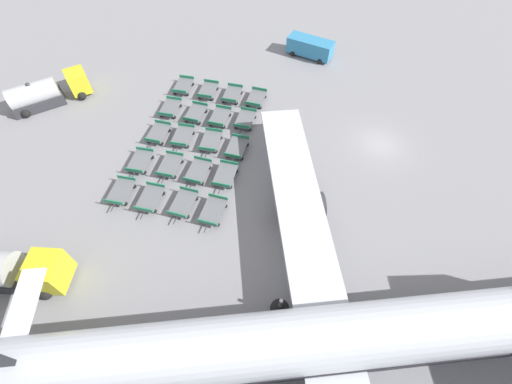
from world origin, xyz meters
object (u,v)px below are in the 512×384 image
(baggage_dolly_row_mid_a_col_a, at_px, (208,91))
(baggage_dolly_row_mid_b_col_a, at_px, (232,95))
(baggage_dolly_row_mid_a_col_b, at_px, (196,113))
(baggage_dolly_row_mid_b_col_e, at_px, (183,203))
(baggage_dolly_row_near_col_a, at_px, (183,86))
(baggage_dolly_row_mid_a_col_e, at_px, (150,198))
(baggage_dolly_row_near_col_e, at_px, (121,192))
(baggage_dolly_row_far_col_d, at_px, (225,175))
(airplane, at_px, (346,337))
(baggage_dolly_row_mid_b_col_b, at_px, (220,117))
(baggage_dolly_row_mid_b_col_c, at_px, (211,141))
(baggage_dolly_row_far_col_b, at_px, (245,120))
(baggage_dolly_row_mid_b_col_d, at_px, (198,171))
(baggage_dolly_row_far_col_c, at_px, (237,148))
(baggage_dolly_row_near_col_d, at_px, (140,161))
(service_van, at_px, (310,47))
(baggage_dolly_row_far_col_e, at_px, (213,211))
(fuel_tanker_secondary, at_px, (46,93))
(baggage_dolly_row_mid_a_col_d, at_px, (170,166))
(baggage_dolly_row_near_col_c, at_px, (158,133))
(baggage_dolly_row_near_col_b, at_px, (170,108))
(baggage_dolly_row_mid_a_col_c, at_px, (183,136))
(baggage_dolly_row_far_col_a, at_px, (256,99))

(baggage_dolly_row_mid_a_col_a, relative_size, baggage_dolly_row_mid_b_col_a, 1.00)
(baggage_dolly_row_mid_a_col_b, xyz_separation_m, baggage_dolly_row_mid_b_col_e, (11.15, 0.59, 0.00))
(baggage_dolly_row_near_col_a, distance_m, baggage_dolly_row_mid_a_col_e, 15.19)
(baggage_dolly_row_near_col_e, distance_m, baggage_dolly_row_far_col_d, 8.92)
(airplane, height_order, baggage_dolly_row_mid_b_col_b, airplane)
(baggage_dolly_row_mid_a_col_a, height_order, baggage_dolly_row_far_col_d, same)
(baggage_dolly_row_mid_b_col_c, bearing_deg, baggage_dolly_row_far_col_b, 135.39)
(baggage_dolly_row_near_col_e, relative_size, baggage_dolly_row_mid_b_col_c, 1.00)
(baggage_dolly_row_mid_b_col_a, height_order, baggage_dolly_row_mid_b_col_d, same)
(baggage_dolly_row_far_col_c, bearing_deg, baggage_dolly_row_near_col_d, -76.60)
(service_van, relative_size, baggage_dolly_row_far_col_e, 1.65)
(service_van, height_order, baggage_dolly_row_mid_a_col_a, service_van)
(fuel_tanker_secondary, relative_size, baggage_dolly_row_mid_b_col_c, 2.30)
(baggage_dolly_row_mid_a_col_d, bearing_deg, service_van, 144.22)
(fuel_tanker_secondary, bearing_deg, baggage_dolly_row_mid_b_col_d, 61.48)
(baggage_dolly_row_mid_a_col_d, height_order, baggage_dolly_row_mid_b_col_d, same)
(baggage_dolly_row_mid_b_col_d, distance_m, baggage_dolly_row_far_col_b, 7.91)
(baggage_dolly_row_mid_a_col_d, bearing_deg, baggage_dolly_row_far_col_d, 79.67)
(baggage_dolly_row_near_col_c, bearing_deg, airplane, 39.47)
(baggage_dolly_row_near_col_b, relative_size, baggage_dolly_row_far_col_e, 1.00)
(baggage_dolly_row_mid_a_col_d, height_order, baggage_dolly_row_mid_a_col_e, same)
(baggage_dolly_row_near_col_b, xyz_separation_m, baggage_dolly_row_far_col_c, (5.37, 7.29, 0.00))
(baggage_dolly_row_mid_b_col_d, distance_m, baggage_dolly_row_far_col_c, 4.43)
(baggage_dolly_row_near_col_c, distance_m, baggage_dolly_row_far_col_c, 7.94)
(airplane, height_order, baggage_dolly_row_far_col_e, airplane)
(baggage_dolly_row_near_col_c, bearing_deg, baggage_dolly_row_mid_a_col_d, 25.47)
(baggage_dolly_row_far_col_d, distance_m, baggage_dolly_row_far_col_e, 3.86)
(baggage_dolly_row_near_col_c, distance_m, baggage_dolly_row_mid_a_col_c, 2.47)
(baggage_dolly_row_near_col_a, height_order, baggage_dolly_row_near_col_b, same)
(airplane, xyz_separation_m, baggage_dolly_row_mid_b_col_c, (-17.86, -10.20, -2.52))
(baggage_dolly_row_mid_a_col_a, bearing_deg, baggage_dolly_row_near_col_e, -22.29)
(airplane, relative_size, baggage_dolly_row_mid_b_col_e, 12.43)
(baggage_dolly_row_near_col_c, relative_size, baggage_dolly_row_near_col_e, 1.00)
(baggage_dolly_row_mid_b_col_a, bearing_deg, baggage_dolly_row_mid_a_col_d, -25.00)
(baggage_dolly_row_far_col_e, bearing_deg, fuel_tanker_secondary, -125.34)
(baggage_dolly_row_far_col_e, bearing_deg, baggage_dolly_row_mid_a_col_c, -155.25)
(baggage_dolly_row_near_col_b, distance_m, baggage_dolly_row_mid_b_col_a, 6.70)
(service_van, distance_m, baggage_dolly_row_mid_a_col_e, 26.70)
(baggage_dolly_row_mid_b_col_a, bearing_deg, baggage_dolly_row_mid_a_col_c, -33.19)
(baggage_dolly_row_mid_b_col_e, bearing_deg, baggage_dolly_row_far_col_a, 158.23)
(baggage_dolly_row_mid_b_col_a, xyz_separation_m, baggage_dolly_row_mid_b_col_d, (10.84, -2.18, 0.00))
(baggage_dolly_row_near_col_a, distance_m, baggage_dolly_row_mid_b_col_c, 9.24)
(airplane, bearing_deg, baggage_dolly_row_mid_a_col_c, -144.81)
(service_van, distance_m, baggage_dolly_row_mid_b_col_b, 15.57)
(baggage_dolly_row_mid_a_col_a, bearing_deg, baggage_dolly_row_far_col_c, 23.97)
(baggage_dolly_row_near_col_d, height_order, baggage_dolly_row_mid_a_col_a, same)
(baggage_dolly_row_near_col_d, bearing_deg, baggage_dolly_row_far_col_d, 80.62)
(baggage_dolly_row_mid_a_col_a, bearing_deg, baggage_dolly_row_far_col_a, 77.74)
(baggage_dolly_row_mid_b_col_e, bearing_deg, baggage_dolly_row_mid_b_col_c, 168.98)
(baggage_dolly_row_mid_a_col_b, bearing_deg, baggage_dolly_row_far_col_c, 44.36)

